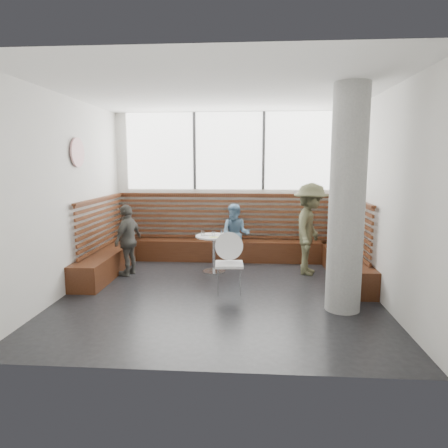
# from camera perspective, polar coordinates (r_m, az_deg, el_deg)

# --- Properties ---
(room) EXTENTS (5.00, 5.00, 3.20)m
(room) POSITION_cam_1_polar(r_m,az_deg,el_deg) (6.34, -0.64, 4.01)
(room) COLOR silver
(room) RESTS_ON ground
(booth) EXTENTS (5.00, 2.50, 1.44)m
(booth) POSITION_cam_1_polar(r_m,az_deg,el_deg) (8.27, 0.38, -3.25)
(booth) COLOR #3C1D0F
(booth) RESTS_ON ground
(concrete_column) EXTENTS (0.50, 0.50, 3.20)m
(concrete_column) POSITION_cam_1_polar(r_m,az_deg,el_deg) (5.87, 17.18, 3.22)
(concrete_column) COLOR gray
(concrete_column) RESTS_ON ground
(wall_art) EXTENTS (0.03, 0.50, 0.50)m
(wall_art) POSITION_cam_1_polar(r_m,az_deg,el_deg) (7.33, -20.21, 9.58)
(wall_art) COLOR white
(wall_art) RESTS_ON room
(cafe_table) EXTENTS (0.71, 0.71, 0.73)m
(cafe_table) POSITION_cam_1_polar(r_m,az_deg,el_deg) (7.78, -1.47, -3.16)
(cafe_table) COLOR silver
(cafe_table) RESTS_ON ground
(cafe_chair) EXTENTS (0.47, 0.46, 0.98)m
(cafe_chair) POSITION_cam_1_polar(r_m,az_deg,el_deg) (6.60, 0.79, -4.82)
(cafe_chair) COLOR white
(cafe_chair) RESTS_ON ground
(adult_man) EXTENTS (0.95, 1.27, 1.75)m
(adult_man) POSITION_cam_1_polar(r_m,az_deg,el_deg) (7.77, 12.21, -0.71)
(adult_man) COLOR #505136
(adult_man) RESTS_ON ground
(child_back) EXTENTS (0.68, 0.57, 1.27)m
(child_back) POSITION_cam_1_polar(r_m,az_deg,el_deg) (8.39, 1.67, -1.47)
(child_back) COLOR #6087A7
(child_back) RESTS_ON ground
(child_left) EXTENTS (0.54, 0.85, 1.35)m
(child_left) POSITION_cam_1_polar(r_m,az_deg,el_deg) (7.78, -13.54, -2.24)
(child_left) COLOR #54534C
(child_left) RESTS_ON ground
(plate_near) EXTENTS (0.21, 0.21, 0.01)m
(plate_near) POSITION_cam_1_polar(r_m,az_deg,el_deg) (7.82, -2.18, -1.50)
(plate_near) COLOR white
(plate_near) RESTS_ON cafe_table
(plate_far) EXTENTS (0.20, 0.20, 0.01)m
(plate_far) POSITION_cam_1_polar(r_m,az_deg,el_deg) (7.84, -0.50, -1.47)
(plate_far) COLOR white
(plate_far) RESTS_ON cafe_table
(glass_left) EXTENTS (0.07, 0.07, 0.11)m
(glass_left) POSITION_cam_1_polar(r_m,az_deg,el_deg) (7.73, -3.05, -1.29)
(glass_left) COLOR white
(glass_left) RESTS_ON cafe_table
(glass_mid) EXTENTS (0.07, 0.07, 0.11)m
(glass_mid) POSITION_cam_1_polar(r_m,az_deg,el_deg) (7.68, -1.51, -1.35)
(glass_mid) COLOR white
(glass_mid) RESTS_ON cafe_table
(glass_right) EXTENTS (0.07, 0.07, 0.11)m
(glass_right) POSITION_cam_1_polar(r_m,az_deg,el_deg) (7.75, -0.25, -1.25)
(glass_right) COLOR white
(glass_right) RESTS_ON cafe_table
(menu_card) EXTENTS (0.21, 0.17, 0.00)m
(menu_card) POSITION_cam_1_polar(r_m,az_deg,el_deg) (7.56, -1.36, -1.90)
(menu_card) COLOR #A5C64C
(menu_card) RESTS_ON cafe_table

